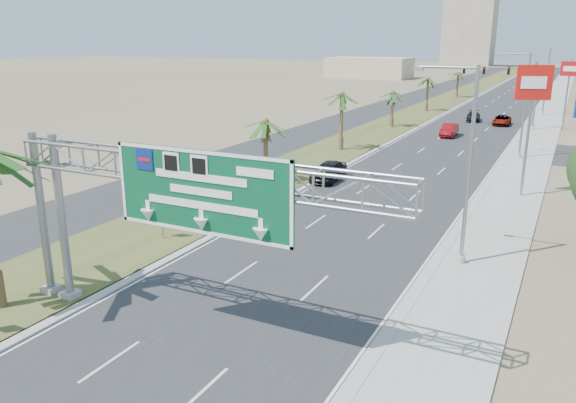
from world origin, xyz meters
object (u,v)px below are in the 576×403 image
(car_left_lane, at_px, (329,171))
(pole_sign_red_far, at_px, (569,75))
(car_mid_lane, at_px, (449,130))
(signal_mast, at_px, (519,91))
(car_right_lane, at_px, (502,120))
(car_far, at_px, (473,117))
(sign_gantry, at_px, (173,183))
(pole_sign_red_near, at_px, (533,91))

(car_left_lane, height_order, pole_sign_red_far, pole_sign_red_far)
(car_mid_lane, distance_m, pole_sign_red_far, 17.83)
(signal_mast, relative_size, car_left_lane, 2.17)
(car_right_lane, distance_m, pole_sign_red_far, 9.76)
(car_right_lane, height_order, pole_sign_red_far, pole_sign_red_far)
(car_right_lane, relative_size, car_far, 1.02)
(signal_mast, height_order, car_mid_lane, signal_mast)
(sign_gantry, relative_size, car_far, 3.69)
(car_right_lane, distance_m, car_far, 4.69)
(car_mid_lane, bearing_deg, signal_mast, 54.91)
(pole_sign_red_far, bearing_deg, car_left_lane, -112.74)
(signal_mast, distance_m, car_left_lane, 38.37)
(car_mid_lane, bearing_deg, pole_sign_red_near, -69.60)
(sign_gantry, xyz_separation_m, signal_mast, (6.23, 62.05, -1.21))
(sign_gantry, xyz_separation_m, car_mid_lane, (-0.18, 52.18, -5.30))
(signal_mast, height_order, car_far, signal_mast)
(sign_gantry, height_order, pole_sign_red_far, pole_sign_red_far)
(sign_gantry, xyz_separation_m, pole_sign_red_far, (11.71, 63.96, 0.87))
(pole_sign_red_far, bearing_deg, sign_gantry, -100.38)
(sign_gantry, xyz_separation_m, car_far, (0.19, 67.02, -5.40))
(sign_gantry, distance_m, car_far, 67.23)
(car_far, distance_m, pole_sign_red_far, 13.47)
(car_right_lane, xyz_separation_m, pole_sign_red_near, (5.78, -37.34, 7.00))
(sign_gantry, relative_size, pole_sign_red_near, 1.73)
(car_far, bearing_deg, car_mid_lane, -99.09)
(signal_mast, distance_m, car_mid_lane, 12.46)
(car_mid_lane, xyz_separation_m, car_far, (0.37, 14.83, -0.10))
(signal_mast, bearing_deg, pole_sign_red_near, -83.70)
(car_left_lane, bearing_deg, car_far, 81.91)
(pole_sign_red_near, bearing_deg, pole_sign_red_far, 87.41)
(signal_mast, bearing_deg, car_mid_lane, -123.04)
(car_left_lane, relative_size, pole_sign_red_near, 0.49)
(car_right_lane, bearing_deg, pole_sign_red_far, -7.39)
(pole_sign_red_near, bearing_deg, sign_gantry, -110.17)
(sign_gantry, height_order, car_far, sign_gantry)
(car_left_lane, height_order, pole_sign_red_near, pole_sign_red_near)
(car_far, relative_size, pole_sign_red_far, 0.52)
(car_mid_lane, xyz_separation_m, pole_sign_red_far, (11.89, 11.77, 6.17))
(sign_gantry, distance_m, car_right_lane, 65.10)
(car_left_lane, relative_size, car_mid_lane, 1.03)
(car_right_lane, bearing_deg, car_far, 149.45)
(signal_mast, distance_m, pole_sign_red_far, 6.16)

